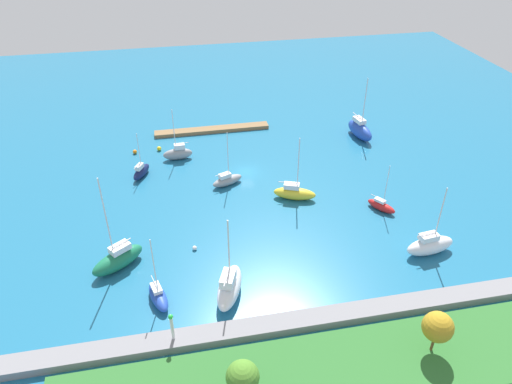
# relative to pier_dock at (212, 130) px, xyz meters

# --- Properties ---
(water) EXTENTS (160.00, 160.00, 0.00)m
(water) POSITION_rel_pier_dock_xyz_m (-4.05, 17.58, -0.37)
(water) COLOR #1E668C
(water) RESTS_ON ground
(pier_dock) EXTENTS (23.65, 2.36, 0.74)m
(pier_dock) POSITION_rel_pier_dock_xyz_m (0.00, 0.00, 0.00)
(pier_dock) COLOR olive
(pier_dock) RESTS_ON ground
(breakwater) EXTENTS (68.85, 2.65, 1.11)m
(breakwater) POSITION_rel_pier_dock_xyz_m (-4.05, 53.35, 0.18)
(breakwater) COLOR gray
(breakwater) RESTS_ON ground
(shoreline_park) EXTENTS (56.24, 10.11, 0.81)m
(shoreline_park) POSITION_rel_pier_dock_xyz_m (-4.05, 60.63, 0.03)
(shoreline_park) COLOR #2D6B2D
(shoreline_park) RESTS_ON ground
(harbor_beacon) EXTENTS (0.56, 0.56, 3.73)m
(harbor_beacon) POSITION_rel_pier_dock_xyz_m (10.69, 53.35, 2.89)
(harbor_beacon) COLOR silver
(harbor_beacon) RESTS_ON breakwater
(park_tree_midwest) EXTENTS (3.29, 3.29, 5.03)m
(park_tree_midwest) POSITION_rel_pier_dock_xyz_m (4.30, 61.92, 3.82)
(park_tree_midwest) COLOR brown
(park_tree_midwest) RESTS_ON shoreline_park
(park_tree_mideast) EXTENTS (3.35, 3.35, 5.32)m
(park_tree_mideast) POSITION_rel_pier_dock_xyz_m (-16.99, 60.20, 4.07)
(park_tree_mideast) COLOR brown
(park_tree_mideast) RESTS_ON shoreline_park
(sailboat_white_mid_basin) EXTENTS (7.45, 3.23, 10.83)m
(sailboat_white_mid_basin) POSITION_rel_pier_dock_xyz_m (-25.24, 44.40, 1.06)
(sailboat_white_mid_basin) COLOR white
(sailboat_white_mid_basin) RESTS_ON water
(sailboat_blue_off_beacon) EXTENTS (3.23, 5.74, 10.05)m
(sailboat_blue_off_beacon) POSITION_rel_pier_dock_xyz_m (12.23, 46.26, 0.54)
(sailboat_blue_off_beacon) COLOR #2347B2
(sailboat_blue_off_beacon) RESTS_ON water
(sailboat_gray_lone_south) EXTENTS (5.88, 3.81, 9.92)m
(sailboat_gray_lone_south) POSITION_rel_pier_dock_xyz_m (-0.08, 21.16, 0.59)
(sailboat_gray_lone_south) COLOR gray
(sailboat_gray_lone_south) RESTS_ON water
(sailboat_yellow_near_pier) EXTENTS (7.24, 4.56, 11.14)m
(sailboat_yellow_near_pier) POSITION_rel_pier_dock_xyz_m (-10.27, 27.53, 0.80)
(sailboat_yellow_near_pier) COLOR yellow
(sailboat_yellow_near_pier) RESTS_ON water
(sailboat_green_outer_mooring) EXTENTS (7.69, 6.51, 14.41)m
(sailboat_green_outer_mooring) POSITION_rel_pier_dock_xyz_m (17.31, 38.93, 1.09)
(sailboat_green_outer_mooring) COLOR #19724C
(sailboat_green_outer_mooring) RESTS_ON water
(sailboat_navy_center_basin) EXTENTS (3.65, 5.22, 8.25)m
(sailboat_navy_center_basin) POSITION_rel_pier_dock_xyz_m (14.36, 15.45, 0.66)
(sailboat_navy_center_basin) COLOR #141E4C
(sailboat_navy_center_basin) RESTS_ON water
(sailboat_red_east_end) EXTENTS (3.93, 4.79, 8.22)m
(sailboat_red_east_end) POSITION_rel_pier_dock_xyz_m (-22.96, 33.31, 0.44)
(sailboat_red_east_end) COLOR red
(sailboat_red_east_end) RESTS_ON water
(sailboat_white_far_south) EXTENTS (5.22, 8.12, 11.63)m
(sailboat_white_far_south) POSITION_rel_pier_dock_xyz_m (3.43, 47.18, 1.30)
(sailboat_white_far_south) COLOR white
(sailboat_white_far_south) RESTS_ON water
(sailboat_blue_far_north) EXTENTS (3.81, 8.30, 12.66)m
(sailboat_blue_far_north) POSITION_rel_pier_dock_xyz_m (-29.07, 8.52, 1.32)
(sailboat_blue_far_north) COLOR #2347B2
(sailboat_blue_far_north) RESTS_ON water
(sailboat_gray_along_channel) EXTENTS (5.51, 2.11, 10.06)m
(sailboat_gray_along_channel) POSITION_rel_pier_dock_xyz_m (7.62, 10.45, 0.87)
(sailboat_gray_along_channel) COLOR gray
(sailboat_gray_along_channel) RESTS_ON water
(mooring_buoy_white) EXTENTS (0.64, 0.64, 0.64)m
(mooring_buoy_white) POSITION_rel_pier_dock_xyz_m (6.96, 37.29, -0.05)
(mooring_buoy_white) COLOR white
(mooring_buoy_white) RESTS_ON water
(mooring_buoy_yellow) EXTENTS (0.85, 0.85, 0.85)m
(mooring_buoy_yellow) POSITION_rel_pier_dock_xyz_m (11.06, 6.36, 0.06)
(mooring_buoy_yellow) COLOR yellow
(mooring_buoy_yellow) RESTS_ON water
(mooring_buoy_orange) EXTENTS (0.80, 0.80, 0.80)m
(mooring_buoy_orange) POSITION_rel_pier_dock_xyz_m (15.66, 6.71, 0.03)
(mooring_buoy_orange) COLOR orange
(mooring_buoy_orange) RESTS_ON water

